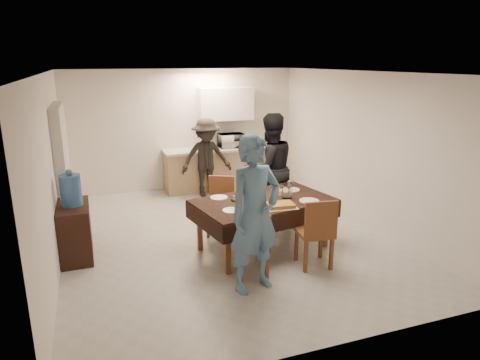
% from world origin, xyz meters
% --- Properties ---
extents(floor, '(5.00, 6.00, 0.02)m').
position_xyz_m(floor, '(0.00, 0.00, 0.00)').
color(floor, '#B6B6B1').
rests_on(floor, ground).
extents(ceiling, '(5.00, 6.00, 0.02)m').
position_xyz_m(ceiling, '(0.00, 0.00, 2.60)').
color(ceiling, white).
rests_on(ceiling, wall_back).
extents(wall_back, '(5.00, 0.02, 2.60)m').
position_xyz_m(wall_back, '(0.00, 3.00, 1.30)').
color(wall_back, silver).
rests_on(wall_back, floor).
extents(wall_front, '(5.00, 0.02, 2.60)m').
position_xyz_m(wall_front, '(0.00, -3.00, 1.30)').
color(wall_front, silver).
rests_on(wall_front, floor).
extents(wall_left, '(0.02, 6.00, 2.60)m').
position_xyz_m(wall_left, '(-2.50, 0.00, 1.30)').
color(wall_left, silver).
rests_on(wall_left, floor).
extents(wall_right, '(0.02, 6.00, 2.60)m').
position_xyz_m(wall_right, '(2.50, 0.00, 1.30)').
color(wall_right, silver).
rests_on(wall_right, floor).
extents(stub_partition, '(0.15, 1.40, 2.10)m').
position_xyz_m(stub_partition, '(-2.42, 1.20, 1.05)').
color(stub_partition, beige).
rests_on(stub_partition, floor).
extents(kitchen_base_cabinet, '(2.20, 0.60, 0.86)m').
position_xyz_m(kitchen_base_cabinet, '(0.60, 2.68, 0.43)').
color(kitchen_base_cabinet, tan).
rests_on(kitchen_base_cabinet, floor).
extents(kitchen_worktop, '(2.24, 0.64, 0.05)m').
position_xyz_m(kitchen_worktop, '(0.60, 2.68, 0.89)').
color(kitchen_worktop, '#B4B5B0').
rests_on(kitchen_worktop, kitchen_base_cabinet).
extents(upper_cabinet, '(1.20, 0.34, 0.70)m').
position_xyz_m(upper_cabinet, '(0.90, 2.82, 1.85)').
color(upper_cabinet, white).
rests_on(upper_cabinet, wall_back).
extents(dining_table, '(2.17, 1.52, 0.78)m').
position_xyz_m(dining_table, '(0.39, -0.61, 0.74)').
color(dining_table, black).
rests_on(dining_table, floor).
extents(chair_near_left, '(0.52, 0.53, 0.49)m').
position_xyz_m(chair_near_left, '(-0.06, -1.44, 0.56)').
color(chair_near_left, brown).
rests_on(chair_near_left, floor).
extents(chair_near_right, '(0.51, 0.51, 0.54)m').
position_xyz_m(chair_near_right, '(0.84, -1.45, 0.61)').
color(chair_near_right, brown).
rests_on(chair_near_right, floor).
extents(chair_far_left, '(0.57, 0.59, 0.51)m').
position_xyz_m(chair_far_left, '(-0.06, 0.05, 0.58)').
color(chair_far_left, brown).
rests_on(chair_far_left, floor).
extents(chair_far_right, '(0.49, 0.49, 0.49)m').
position_xyz_m(chair_far_right, '(0.84, 0.06, 0.56)').
color(chair_far_right, brown).
rests_on(chair_far_right, floor).
extents(console, '(0.43, 0.86, 0.80)m').
position_xyz_m(console, '(-2.28, 0.02, 0.40)').
color(console, black).
rests_on(console, floor).
extents(water_jug, '(0.29, 0.29, 0.44)m').
position_xyz_m(water_jug, '(-2.28, 0.02, 1.02)').
color(water_jug, '#3F6EAE').
rests_on(water_jug, console).
extents(wine_bottle, '(0.07, 0.07, 0.30)m').
position_xyz_m(wine_bottle, '(0.34, -0.56, 0.92)').
color(wine_bottle, black).
rests_on(wine_bottle, dining_table).
extents(water_pitcher, '(0.14, 0.14, 0.22)m').
position_xyz_m(water_pitcher, '(0.74, -0.66, 0.89)').
color(water_pitcher, white).
rests_on(water_pitcher, dining_table).
extents(savoury_tart, '(0.47, 0.37, 0.06)m').
position_xyz_m(savoury_tart, '(0.49, -0.99, 0.80)').
color(savoury_tart, '#AC7C32').
rests_on(savoury_tart, dining_table).
extents(salad_bowl, '(0.18, 0.18, 0.07)m').
position_xyz_m(salad_bowl, '(0.69, -0.43, 0.81)').
color(salad_bowl, white).
rests_on(salad_bowl, dining_table).
extents(mushroom_dish, '(0.21, 0.21, 0.04)m').
position_xyz_m(mushroom_dish, '(0.34, -0.33, 0.80)').
color(mushroom_dish, white).
rests_on(mushroom_dish, dining_table).
extents(wine_glass_a, '(0.09, 0.09, 0.20)m').
position_xyz_m(wine_glass_a, '(-0.16, -0.86, 0.88)').
color(wine_glass_a, white).
rests_on(wine_glass_a, dining_table).
extents(wine_glass_b, '(0.08, 0.08, 0.19)m').
position_xyz_m(wine_glass_b, '(0.94, -0.36, 0.87)').
color(wine_glass_b, white).
rests_on(wine_glass_b, dining_table).
extents(wine_glass_c, '(0.09, 0.09, 0.21)m').
position_xyz_m(wine_glass_c, '(0.19, -0.31, 0.88)').
color(wine_glass_c, white).
rests_on(wine_glass_c, dining_table).
extents(plate_near_left, '(0.25, 0.25, 0.01)m').
position_xyz_m(plate_near_left, '(-0.21, -0.91, 0.78)').
color(plate_near_left, white).
rests_on(plate_near_left, dining_table).
extents(plate_near_right, '(0.29, 0.29, 0.02)m').
position_xyz_m(plate_near_right, '(0.99, -0.91, 0.79)').
color(plate_near_right, white).
rests_on(plate_near_right, dining_table).
extents(plate_far_left, '(0.26, 0.26, 0.02)m').
position_xyz_m(plate_far_left, '(-0.21, -0.31, 0.78)').
color(plate_far_left, white).
rests_on(plate_far_left, dining_table).
extents(plate_far_right, '(0.27, 0.27, 0.02)m').
position_xyz_m(plate_far_right, '(0.99, -0.31, 0.78)').
color(plate_far_right, white).
rests_on(plate_far_right, dining_table).
extents(microwave, '(0.54, 0.37, 0.30)m').
position_xyz_m(microwave, '(0.97, 2.68, 1.06)').
color(microwave, white).
rests_on(microwave, kitchen_worktop).
extents(person_near, '(0.81, 0.63, 1.96)m').
position_xyz_m(person_near, '(-0.16, -1.66, 0.98)').
color(person_near, '#537A9B').
rests_on(person_near, floor).
extents(person_far, '(1.01, 0.83, 1.92)m').
position_xyz_m(person_far, '(0.94, 0.44, 0.96)').
color(person_far, black).
rests_on(person_far, floor).
extents(person_kitchen, '(1.06, 0.61, 1.64)m').
position_xyz_m(person_kitchen, '(0.28, 2.23, 0.82)').
color(person_kitchen, black).
rests_on(person_kitchen, floor).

